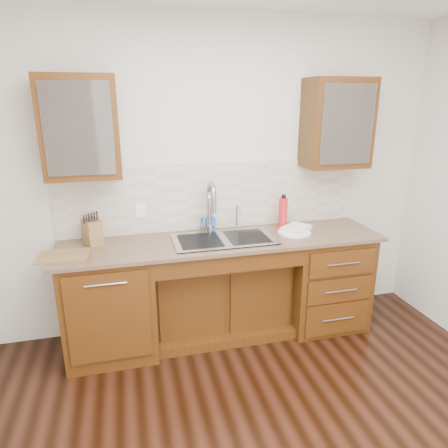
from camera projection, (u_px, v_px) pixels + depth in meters
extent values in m
cube|color=beige|center=(213.00, 179.00, 3.54)|extent=(4.00, 0.10, 2.70)
cube|color=#593014|center=(110.00, 302.00, 3.26)|extent=(0.70, 0.62, 0.88)
cube|color=#593014|center=(220.00, 294.00, 3.59)|extent=(1.20, 0.44, 0.70)
cube|color=#593014|center=(322.00, 278.00, 3.70)|extent=(0.70, 0.62, 0.88)
cube|color=#84705B|center=(223.00, 241.00, 3.33)|extent=(2.70, 0.65, 0.03)
cube|color=beige|center=(215.00, 196.00, 3.53)|extent=(2.70, 0.02, 0.59)
cube|color=#9E9EA5|center=(224.00, 249.00, 3.34)|extent=(0.84, 0.46, 0.19)
cylinder|color=#999993|center=(209.00, 210.00, 3.45)|extent=(0.04, 0.04, 0.40)
cylinder|color=#999993|center=(237.00, 216.00, 3.54)|extent=(0.02, 0.02, 0.24)
cube|color=#593014|center=(81.00, 128.00, 2.95)|extent=(0.55, 0.34, 0.75)
cube|color=#593014|center=(337.00, 123.00, 3.44)|extent=(0.55, 0.34, 0.75)
cube|color=white|center=(141.00, 211.00, 3.39)|extent=(0.08, 0.01, 0.12)
cube|color=white|center=(283.00, 201.00, 3.69)|extent=(0.08, 0.01, 0.12)
imported|color=blue|center=(211.00, 222.00, 3.51)|extent=(0.08, 0.08, 0.17)
cylinder|color=red|center=(283.00, 213.00, 3.56)|extent=(0.10, 0.10, 0.28)
cylinder|color=silver|center=(294.00, 233.00, 3.47)|extent=(0.32, 0.32, 0.02)
cube|color=silver|center=(296.00, 228.00, 3.49)|extent=(0.31, 0.29, 0.04)
cube|color=brown|center=(92.00, 232.00, 3.18)|extent=(0.18, 0.22, 0.21)
cube|color=brown|center=(63.00, 256.00, 2.95)|extent=(0.37, 0.27, 0.02)
imported|color=silver|center=(62.00, 135.00, 2.93)|extent=(0.13, 0.13, 0.09)
imported|color=silver|center=(88.00, 135.00, 2.98)|extent=(0.12, 0.12, 0.08)
imported|color=white|center=(322.00, 130.00, 3.42)|extent=(0.16, 0.16, 0.10)
imported|color=silver|center=(349.00, 130.00, 3.49)|extent=(0.09, 0.09, 0.09)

